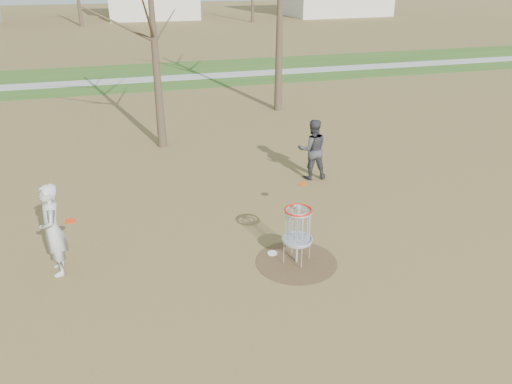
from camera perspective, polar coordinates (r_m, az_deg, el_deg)
ground at (r=11.14m, az=4.63°, el=-7.98°), size 160.00×160.00×0.00m
green_band at (r=30.53m, az=-9.37°, el=13.11°), size 160.00×8.00×0.01m
footpath at (r=29.55m, az=-9.12°, el=12.77°), size 160.00×1.50×0.01m
dirt_circle at (r=11.13m, az=4.63°, el=-7.96°), size 1.80×1.80×0.01m
player_standing at (r=11.09m, az=-22.23°, el=-4.05°), size 0.58×0.79×2.01m
player_throwing at (r=15.07m, az=6.47°, el=4.87°), size 0.99×0.82×1.84m
disc_grounded at (r=11.38m, az=1.88°, el=-7.00°), size 0.22×0.22×0.02m
discs_in_play at (r=11.28m, az=-6.00°, el=-0.88°), size 5.59×1.18×0.27m
disc_golf_basket at (r=10.67m, az=4.80°, el=-3.85°), size 0.64×0.64×1.35m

